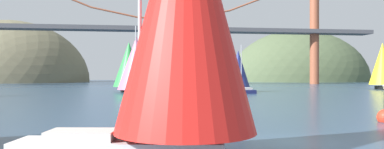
# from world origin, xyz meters

# --- Properties ---
(ground_plane) EXTENTS (360.00, 360.00, 0.00)m
(ground_plane) POSITION_xyz_m (0.00, 0.00, 0.00)
(ground_plane) COLOR #2D4760
(headland_right) EXTENTS (59.58, 44.00, 42.89)m
(headland_right) POSITION_xyz_m (60.00, 135.00, 0.00)
(headland_right) COLOR #4C5B3D
(headland_right) RESTS_ON ground_plane
(headland_left) EXTENTS (59.21, 44.00, 46.65)m
(headland_left) POSITION_xyz_m (-55.00, 135.00, 0.00)
(headland_left) COLOR #6B664C
(headland_left) RESTS_ON ground_plane
(suspension_bridge) EXTENTS (130.61, 6.00, 35.69)m
(suspension_bridge) POSITION_xyz_m (0.00, 95.00, 16.92)
(suspension_bridge) COLOR brown
(suspension_bridge) RESTS_ON ground_plane
(sailboat_red_spinnaker) EXTENTS (9.42, 6.06, 11.41)m
(sailboat_red_spinnaker) POSITION_xyz_m (-5.84, -3.10, 5.79)
(sailboat_red_spinnaker) COLOR white
(sailboat_red_spinnaker) RESTS_ON ground_plane
(sailboat_navy_sail) EXTENTS (4.44, 7.77, 8.16)m
(sailboat_navy_sail) POSITION_xyz_m (10.08, 47.43, 3.80)
(sailboat_navy_sail) COLOR #191E4C
(sailboat_navy_sail) RESTS_ON ground_plane
(sailboat_yellow_sail) EXTENTS (6.62, 10.02, 11.30)m
(sailboat_yellow_sail) POSITION_xyz_m (43.30, 55.94, 5.08)
(sailboat_yellow_sail) COLOR black
(sailboat_yellow_sail) RESTS_ON ground_plane
(sailboat_pink_spinnaker) EXTENTS (5.27, 8.57, 9.37)m
(sailboat_pink_spinnaker) POSITION_xyz_m (-7.51, 33.81, 4.38)
(sailboat_pink_spinnaker) COLOR navy
(sailboat_pink_spinnaker) RESTS_ON ground_plane
(sailboat_green_sail) EXTENTS (9.36, 6.29, 9.62)m
(sailboat_green_sail) POSITION_xyz_m (-8.69, 51.37, 4.68)
(sailboat_green_sail) COLOR black
(sailboat_green_sail) RESTS_ON ground_plane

